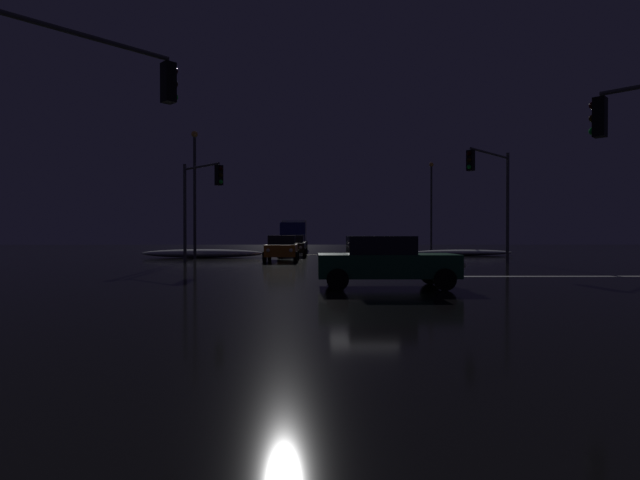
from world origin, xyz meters
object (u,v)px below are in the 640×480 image
(traffic_signal_nw, at_px, (199,194))
(traffic_signal_ne, at_px, (493,184))
(box_truck, at_px, (294,234))
(traffic_signal_sw, at_px, (49,102))
(sedan_green_crossing, at_px, (385,261))
(sedan_gray, at_px, (296,244))
(sedan_orange, at_px, (282,248))
(streetlamp_left_near, at_px, (195,185))
(streetlamp_right_far, at_px, (431,200))
(sedan_black, at_px, (293,246))

(traffic_signal_nw, distance_m, traffic_signal_ne, 16.10)
(traffic_signal_ne, bearing_deg, box_truck, 116.31)
(box_truck, xyz_separation_m, traffic_signal_sw, (-3.86, -39.65, 2.86))
(sedan_green_crossing, bearing_deg, box_truck, 96.75)
(traffic_signal_nw, bearing_deg, sedan_gray, 73.57)
(sedan_orange, distance_m, sedan_green_crossing, 15.65)
(traffic_signal_sw, relative_size, traffic_signal_ne, 1.04)
(sedan_gray, bearing_deg, traffic_signal_ne, -54.84)
(sedan_gray, distance_m, traffic_signal_sw, 32.39)
(sedan_gray, distance_m, box_truck, 7.83)
(traffic_signal_nw, height_order, traffic_signal_ne, traffic_signal_ne)
(box_truck, relative_size, streetlamp_left_near, 0.96)
(box_truck, relative_size, traffic_signal_nw, 1.47)
(box_truck, bearing_deg, streetlamp_right_far, -5.74)
(streetlamp_left_near, bearing_deg, sedan_gray, 56.06)
(traffic_signal_sw, height_order, traffic_signal_ne, traffic_signal_sw)
(sedan_black, xyz_separation_m, streetlamp_right_far, (13.43, 12.99, 4.34))
(traffic_signal_nw, relative_size, streetlamp_right_far, 0.63)
(sedan_orange, xyz_separation_m, traffic_signal_nw, (-4.32, -3.10, 3.07))
(sedan_gray, distance_m, traffic_signal_ne, 20.11)
(sedan_gray, height_order, streetlamp_left_near, streetlamp_left_near)
(sedan_green_crossing, bearing_deg, sedan_black, 100.04)
(sedan_green_crossing, height_order, traffic_signal_nw, traffic_signal_nw)
(box_truck, distance_m, traffic_signal_nw, 24.16)
(box_truck, relative_size, traffic_signal_ne, 1.31)
(sedan_orange, relative_size, box_truck, 0.52)
(traffic_signal_sw, xyz_separation_m, traffic_signal_nw, (-0.39, 15.97, -0.69))
(traffic_signal_nw, xyz_separation_m, streetlamp_right_far, (18.15, 22.29, 1.27))
(traffic_signal_ne, relative_size, streetlamp_right_far, 0.71)
(sedan_gray, bearing_deg, box_truck, 93.24)
(sedan_orange, xyz_separation_m, sedan_black, (0.39, 6.19, 0.00))
(traffic_signal_ne, distance_m, streetlamp_left_near, 19.05)
(sedan_orange, xyz_separation_m, sedan_gray, (0.37, 12.81, 0.00))
(box_truck, height_order, traffic_signal_nw, traffic_signal_nw)
(sedan_gray, bearing_deg, sedan_black, -89.86)
(traffic_signal_sw, height_order, traffic_signal_nw, traffic_signal_sw)
(sedan_black, xyz_separation_m, streetlamp_left_near, (-6.50, -3.01, 4.20))
(streetlamp_left_near, bearing_deg, sedan_black, 24.86)
(traffic_signal_sw, distance_m, traffic_signal_nw, 15.99)
(sedan_green_crossing, xyz_separation_m, traffic_signal_ne, (7.61, 11.72, 3.58))
(box_truck, height_order, sedan_green_crossing, box_truck)
(sedan_black, height_order, sedan_green_crossing, same)
(sedan_gray, xyz_separation_m, box_truck, (-0.44, 7.77, 0.91))
(sedan_black, relative_size, streetlamp_right_far, 0.49)
(sedan_green_crossing, xyz_separation_m, traffic_signal_sw, (-8.08, -3.98, 3.76))
(sedan_black, xyz_separation_m, box_truck, (-0.46, 14.39, 0.91))
(box_truck, bearing_deg, sedan_gray, -86.76)
(traffic_signal_ne, height_order, streetlamp_left_near, streetlamp_left_near)
(sedan_gray, xyz_separation_m, streetlamp_left_near, (-6.48, -9.63, 4.20))
(sedan_orange, relative_size, traffic_signal_sw, 0.66)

